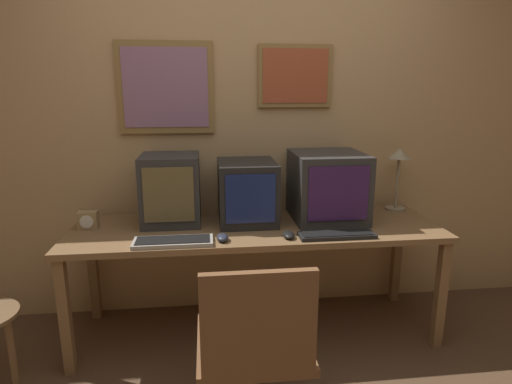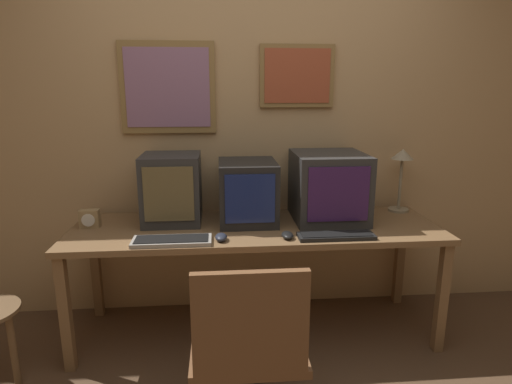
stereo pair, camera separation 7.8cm
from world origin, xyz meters
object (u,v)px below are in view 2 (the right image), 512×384
(monitor_center, at_px, (248,192))
(mouse_far_corner, at_px, (287,235))
(monitor_right, at_px, (328,187))
(mouse_near_keyboard, at_px, (221,237))
(keyboard_main, at_px, (172,241))
(keyboard_side, at_px, (336,236))
(monitor_left, at_px, (172,189))
(desk_lamp, at_px, (402,165))
(office_chair, at_px, (248,363))
(desk_clock, at_px, (90,219))

(monitor_center, xyz_separation_m, mouse_far_corner, (0.20, -0.34, -0.17))
(monitor_right, bearing_deg, mouse_near_keyboard, -153.24)
(keyboard_main, distance_m, keyboard_side, 0.92)
(monitor_left, xyz_separation_m, mouse_near_keyboard, (0.30, -0.38, -0.20))
(mouse_far_corner, bearing_deg, keyboard_side, -3.80)
(desk_lamp, height_order, office_chair, desk_lamp)
(mouse_near_keyboard, xyz_separation_m, desk_clock, (-0.79, 0.30, 0.03))
(monitor_left, xyz_separation_m, desk_lamp, (1.52, 0.11, 0.10))
(monitor_center, distance_m, keyboard_main, 0.60)
(keyboard_main, bearing_deg, keyboard_side, 0.04)
(mouse_near_keyboard, bearing_deg, desk_clock, 159.08)
(monitor_left, bearing_deg, keyboard_side, -22.30)
(monitor_center, distance_m, monitor_right, 0.52)
(mouse_near_keyboard, height_order, desk_lamp, desk_lamp)
(mouse_near_keyboard, bearing_deg, monitor_right, 26.76)
(monitor_right, relative_size, desk_clock, 4.20)
(keyboard_main, relative_size, desk_clock, 3.75)
(desk_clock, bearing_deg, monitor_left, 8.50)
(monitor_right, bearing_deg, monitor_left, 178.25)
(mouse_near_keyboard, relative_size, office_chair, 0.12)
(keyboard_main, xyz_separation_m, desk_lamp, (1.49, 0.50, 0.31))
(office_chair, bearing_deg, monitor_center, 86.12)
(monitor_left, relative_size, desk_lamp, 1.00)
(mouse_near_keyboard, xyz_separation_m, mouse_far_corner, (0.37, 0.01, -0.00))
(monitor_left, height_order, office_chair, monitor_left)
(mouse_far_corner, bearing_deg, monitor_center, 120.44)
(monitor_right, xyz_separation_m, keyboard_side, (-0.04, -0.36, -0.20))
(desk_clock, distance_m, office_chair, 1.35)
(monitor_right, height_order, desk_clock, monitor_right)
(monitor_center, relative_size, keyboard_main, 0.99)
(mouse_near_keyboard, bearing_deg, monitor_center, 63.78)
(monitor_left, relative_size, keyboard_side, 0.99)
(monitor_left, xyz_separation_m, desk_clock, (-0.49, -0.07, -0.16))
(monitor_center, bearing_deg, monitor_left, 176.63)
(monitor_left, height_order, desk_lamp, same)
(keyboard_main, distance_m, desk_clock, 0.61)
(monitor_left, height_order, mouse_near_keyboard, monitor_left)
(mouse_near_keyboard, distance_m, desk_clock, 0.85)
(monitor_left, relative_size, mouse_near_keyboard, 4.07)
(monitor_left, relative_size, desk_clock, 3.72)
(monitor_center, height_order, desk_clock, monitor_center)
(keyboard_side, relative_size, mouse_near_keyboard, 4.12)
(monitor_left, relative_size, office_chair, 0.49)
(monitor_left, distance_m, monitor_center, 0.47)
(keyboard_side, height_order, desk_clock, desk_clock)
(monitor_center, xyz_separation_m, office_chair, (-0.07, -0.96, -0.54))
(monitor_left, relative_size, keyboard_main, 0.99)
(desk_clock, bearing_deg, office_chair, -45.56)
(mouse_far_corner, relative_size, office_chair, 0.13)
(monitor_left, height_order, keyboard_main, monitor_left)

